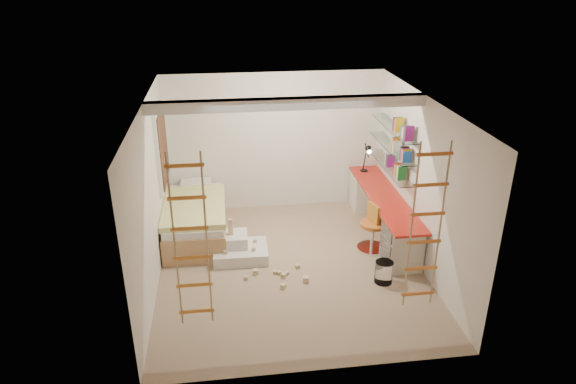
{
  "coord_description": "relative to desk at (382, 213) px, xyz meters",
  "views": [
    {
      "loc": [
        -0.93,
        -6.78,
        4.33
      ],
      "look_at": [
        0.0,
        0.3,
        1.15
      ],
      "focal_mm": 32.0,
      "sensor_mm": 36.0,
      "label": 1
    }
  ],
  "objects": [
    {
      "name": "waste_bin",
      "position": [
        -0.4,
        -1.44,
        -0.24
      ],
      "size": [
        0.27,
        0.27,
        0.34
      ],
      "primitive_type": "cylinder",
      "color": "white",
      "rests_on": "floor"
    },
    {
      "name": "ceiling_beam",
      "position": [
        -1.72,
        -0.56,
        2.12
      ],
      "size": [
        4.0,
        0.18,
        0.16
      ],
      "primitive_type": "cube",
      "color": "white",
      "rests_on": "ceiling"
    },
    {
      "name": "rope_ladder_right",
      "position": [
        -0.37,
        -2.61,
        1.11
      ],
      "size": [
        0.41,
        0.04,
        2.13
      ],
      "primitive_type": null,
      "color": "orange",
      "rests_on": "ceiling"
    },
    {
      "name": "window_blind",
      "position": [
        -3.65,
        0.64,
        1.15
      ],
      "size": [
        0.02,
        1.0,
        1.2
      ],
      "primitive_type": "cube",
      "color": "#4C2D1E",
      "rests_on": "window_frame"
    },
    {
      "name": "floor",
      "position": [
        -1.72,
        -0.86,
        -0.4
      ],
      "size": [
        4.5,
        4.5,
        0.0
      ],
      "primitive_type": "plane",
      "color": "#987E62",
      "rests_on": "ground"
    },
    {
      "name": "books",
      "position": [
        0.15,
        0.27,
        1.21
      ],
      "size": [
        0.14,
        0.7,
        0.92
      ],
      "color": "#1E722D",
      "rests_on": "shelves"
    },
    {
      "name": "window_frame",
      "position": [
        -3.69,
        0.64,
        1.15
      ],
      "size": [
        0.06,
        1.15,
        1.35
      ],
      "primitive_type": "cube",
      "color": "white",
      "rests_on": "wall_left"
    },
    {
      "name": "shelves",
      "position": [
        0.15,
        0.27,
        1.1
      ],
      "size": [
        0.25,
        1.8,
        0.71
      ],
      "color": "white",
      "rests_on": "wall_right"
    },
    {
      "name": "rope_ladder_left",
      "position": [
        -3.07,
        -2.61,
        1.11
      ],
      "size": [
        0.41,
        0.04,
        2.13
      ],
      "primitive_type": null,
      "color": "orange",
      "rests_on": "ceiling"
    },
    {
      "name": "bed",
      "position": [
        -3.2,
        0.36,
        -0.07
      ],
      "size": [
        1.02,
        2.0,
        0.69
      ],
      "color": "#AD7F51",
      "rests_on": "floor"
    },
    {
      "name": "task_lamp",
      "position": [
        -0.05,
        0.96,
        0.73
      ],
      "size": [
        0.14,
        0.36,
        0.57
      ],
      "color": "black",
      "rests_on": "desk"
    },
    {
      "name": "swivel_chair",
      "position": [
        -0.32,
        -0.5,
        -0.1
      ],
      "size": [
        0.59,
        0.59,
        0.81
      ],
      "color": "#BC6124",
      "rests_on": "floor"
    },
    {
      "name": "play_platform",
      "position": [
        -2.51,
        -0.44,
        -0.26
      ],
      "size": [
        0.87,
        0.68,
        0.38
      ],
      "color": "silver",
      "rests_on": "floor"
    },
    {
      "name": "toy_blocks",
      "position": [
        -2.16,
        -0.85,
        -0.23
      ],
      "size": [
        1.23,
        1.13,
        0.65
      ],
      "color": "#CCB284",
      "rests_on": "floor"
    },
    {
      "name": "desk",
      "position": [
        0.0,
        0.0,
        0.0
      ],
      "size": [
        0.56,
        2.8,
        0.75
      ],
      "color": "red",
      "rests_on": "floor"
    }
  ]
}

